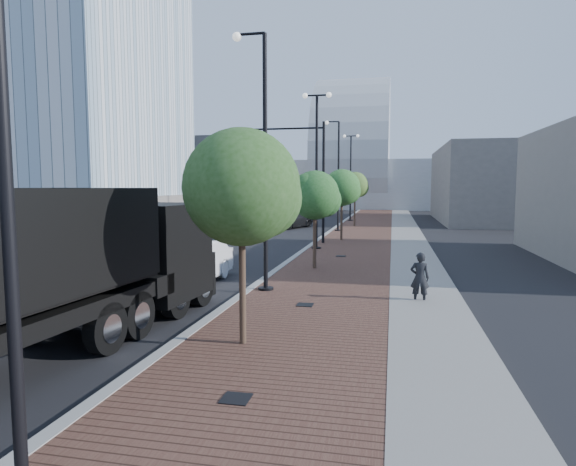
% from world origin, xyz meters
% --- Properties ---
extents(ground, '(220.00, 220.00, 0.00)m').
position_xyz_m(ground, '(0.00, 0.00, 0.00)').
color(ground, black).
extents(sidewalk, '(7.00, 140.00, 0.12)m').
position_xyz_m(sidewalk, '(3.50, 40.00, 0.06)').
color(sidewalk, '#4C2D23').
rests_on(sidewalk, ground).
extents(concrete_strip, '(2.40, 140.00, 0.13)m').
position_xyz_m(concrete_strip, '(6.20, 40.00, 0.07)').
color(concrete_strip, slate).
rests_on(concrete_strip, ground).
extents(curb, '(0.30, 140.00, 0.14)m').
position_xyz_m(curb, '(0.00, 40.00, 0.07)').
color(curb, gray).
rests_on(curb, ground).
extents(west_sidewalk, '(4.00, 140.00, 0.12)m').
position_xyz_m(west_sidewalk, '(-13.00, 40.00, 0.06)').
color(west_sidewalk, slate).
rests_on(west_sidewalk, ground).
extents(dump_truck, '(3.90, 14.04, 3.82)m').
position_xyz_m(dump_truck, '(-2.48, 3.51, 1.61)').
color(dump_truck, black).
rests_on(dump_truck, ground).
extents(white_sedan, '(1.84, 5.10, 1.67)m').
position_xyz_m(white_sedan, '(-2.66, 10.85, 0.84)').
color(white_sedan, white).
rests_on(white_sedan, ground).
extents(dark_car_mid, '(3.23, 5.73, 1.51)m').
position_xyz_m(dark_car_mid, '(-6.75, 43.18, 0.76)').
color(dark_car_mid, black).
rests_on(dark_car_mid, ground).
extents(dark_car_far, '(4.00, 5.81, 1.56)m').
position_xyz_m(dark_car_far, '(-4.08, 37.09, 0.78)').
color(dark_car_far, black).
rests_on(dark_car_far, ground).
extents(pedestrian, '(0.63, 0.43, 1.70)m').
position_xyz_m(pedestrian, '(5.96, 9.51, 0.85)').
color(pedestrian, black).
rests_on(pedestrian, ground).
extents(streetlight_0, '(1.72, 0.56, 9.28)m').
position_xyz_m(streetlight_0, '(0.60, -2.00, 4.82)').
color(streetlight_0, black).
rests_on(streetlight_0, ground).
extents(streetlight_1, '(1.44, 0.56, 9.21)m').
position_xyz_m(streetlight_1, '(0.49, 10.00, 4.34)').
color(streetlight_1, black).
rests_on(streetlight_1, ground).
extents(streetlight_2, '(1.72, 0.56, 9.28)m').
position_xyz_m(streetlight_2, '(0.60, 22.00, 4.82)').
color(streetlight_2, black).
rests_on(streetlight_2, ground).
extents(streetlight_3, '(1.44, 0.56, 9.21)m').
position_xyz_m(streetlight_3, '(0.49, 34.00, 4.34)').
color(streetlight_3, black).
rests_on(streetlight_3, ground).
extents(streetlight_4, '(1.72, 0.56, 9.28)m').
position_xyz_m(streetlight_4, '(0.60, 46.00, 4.82)').
color(streetlight_4, black).
rests_on(streetlight_4, ground).
extents(traffic_mast, '(5.09, 0.20, 8.00)m').
position_xyz_m(traffic_mast, '(-0.30, 25.00, 4.98)').
color(traffic_mast, black).
rests_on(traffic_mast, ground).
extents(tree_0, '(2.75, 2.75, 5.21)m').
position_xyz_m(tree_0, '(1.65, 4.02, 3.82)').
color(tree_0, '#382619').
rests_on(tree_0, ground).
extents(tree_1, '(2.29, 2.22, 4.56)m').
position_xyz_m(tree_1, '(1.65, 15.02, 3.43)').
color(tree_1, '#382619').
rests_on(tree_1, ground).
extents(tree_2, '(2.56, 2.54, 5.01)m').
position_xyz_m(tree_2, '(1.65, 27.02, 3.73)').
color(tree_2, '#382619').
rests_on(tree_2, ground).
extents(tree_3, '(2.46, 2.43, 5.15)m').
position_xyz_m(tree_3, '(1.65, 39.02, 3.92)').
color(tree_3, '#382619').
rests_on(tree_3, ground).
extents(tower_podium, '(19.00, 19.00, 3.00)m').
position_xyz_m(tower_podium, '(-24.00, 32.00, 1.50)').
color(tower_podium, '#645E5A').
rests_on(tower_podium, ground).
extents(convention_center, '(50.00, 30.00, 50.00)m').
position_xyz_m(convention_center, '(-2.00, 85.00, 6.00)').
color(convention_center, '#9EA3A8').
rests_on(convention_center, ground).
extents(commercial_block_nw, '(14.00, 20.00, 10.00)m').
position_xyz_m(commercial_block_nw, '(-20.00, 60.00, 5.00)').
color(commercial_block_nw, '#625D59').
rests_on(commercial_block_nw, ground).
extents(commercial_block_ne, '(12.00, 22.00, 8.00)m').
position_xyz_m(commercial_block_ne, '(16.00, 50.00, 4.00)').
color(commercial_block_ne, '#5F5A55').
rests_on(commercial_block_ne, ground).
extents(utility_cover_0, '(0.50, 0.50, 0.02)m').
position_xyz_m(utility_cover_0, '(2.40, 1.00, 0.13)').
color(utility_cover_0, black).
rests_on(utility_cover_0, sidewalk).
extents(utility_cover_1, '(0.50, 0.50, 0.02)m').
position_xyz_m(utility_cover_1, '(2.40, 8.00, 0.13)').
color(utility_cover_1, black).
rests_on(utility_cover_1, sidewalk).
extents(utility_cover_2, '(0.50, 0.50, 0.02)m').
position_xyz_m(utility_cover_2, '(2.40, 19.00, 0.13)').
color(utility_cover_2, black).
rests_on(utility_cover_2, sidewalk).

